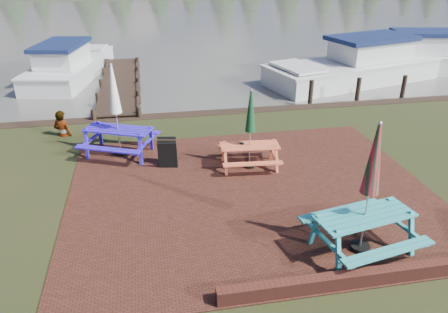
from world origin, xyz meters
The scene contains 13 objects.
ground centered at (0.00, 0.00, 0.00)m, with size 120.00×120.00×0.00m, color black.
paving centered at (0.00, 1.00, 0.01)m, with size 9.00×7.50×0.02m, color #361911.
brick_wall centered at (2.15, -2.42, 0.15)m, with size 6.21×1.79×0.30m.
water centered at (0.00, 37.00, 0.00)m, with size 120.00×60.00×0.02m, color #4B4840.
picnic_table_teal centered at (1.62, -1.64, 0.96)m, with size 2.28×2.11×2.75m.
picnic_table_red centered at (0.28, 2.39, 0.78)m, with size 1.72×1.56×2.23m.
picnic_table_blue centered at (-3.29, 3.91, 0.94)m, with size 2.47×2.36×2.69m.
chalkboard centered at (-1.96, 2.79, 0.43)m, with size 0.54×0.57×0.84m.
jetty centered at (-3.50, 11.28, 0.11)m, with size 1.76×9.08×1.00m.
boat_jetty centered at (-5.94, 13.63, 0.41)m, with size 3.83×7.37×2.03m.
boat_near centered at (7.40, 10.67, 0.48)m, with size 8.88×5.06×2.28m.
boat_far centered at (11.08, 11.97, 0.47)m, with size 7.55×3.97×2.24m.
person centered at (-5.17, 5.72, 0.85)m, with size 0.62×0.41×1.70m, color gray.
Camera 1 is at (-2.41, -8.22, 5.54)m, focal length 35.00 mm.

